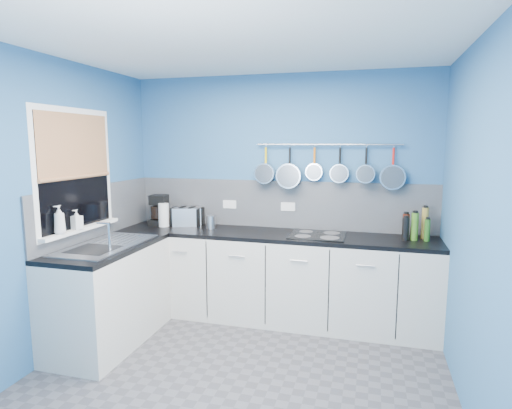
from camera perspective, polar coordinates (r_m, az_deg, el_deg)
The scene contains 40 objects.
floor at distance 3.51m, azimuth -2.67°, elevation -22.65°, with size 3.20×3.00×0.02m, color #47474C.
ceiling at distance 3.10m, azimuth -3.01°, elevation 21.60°, with size 3.20×3.00×0.02m, color white.
wall_back at distance 4.51m, azimuth 3.19°, elevation 1.33°, with size 3.20×0.02×2.50m, color #2E6090.
wall_front at distance 1.74m, azimuth -18.88°, elevation -10.55°, with size 3.20×0.02×2.50m, color #2E6090.
wall_left at distance 3.88m, azimuth -26.08°, elevation -0.66°, with size 0.02×3.00×2.50m, color #2E6090.
wall_right at distance 2.99m, azimuth 28.01°, elevation -3.24°, with size 0.02×3.00×2.50m, color #2E6090.
backsplash_back at distance 4.50m, azimuth 3.12°, elevation 0.03°, with size 3.20×0.02×0.50m, color gray.
backsplash_left at distance 4.34m, azimuth -20.55°, elevation -0.80°, with size 0.02×1.80×0.50m, color gray.
cabinet_run_back at distance 4.39m, azimuth 2.22°, elevation -9.84°, with size 3.20×0.60×0.86m, color beige.
worktop_back at distance 4.27m, azimuth 2.26°, elevation -4.10°, with size 3.20×0.60×0.04m, color black.
cabinet_run_left at distance 4.11m, azimuth -19.20°, elevation -11.59°, with size 0.60×1.20×0.86m, color beige.
worktop_left at distance 3.98m, azimuth -19.51°, elevation -5.48°, with size 0.60×1.20×0.04m, color black.
window_frame at distance 4.05m, azimuth -23.17°, elevation 4.14°, with size 0.01×1.00×1.10m, color white.
window_glass at distance 4.05m, azimuth -23.12°, elevation 4.14°, with size 0.01×0.90×1.00m, color black.
bamboo_blind at distance 4.03m, azimuth -23.21°, elevation 7.33°, with size 0.01×0.90×0.55m, color tan.
window_sill at distance 4.10m, azimuth -22.49°, elevation -3.05°, with size 0.10×0.98×0.03m, color white.
sink_unit at distance 3.98m, azimuth -19.53°, elevation -5.15°, with size 0.50×0.95×0.01m, color silver.
mixer_tap at distance 3.72m, azimuth -19.17°, elevation -4.07°, with size 0.12×0.08×0.26m, color silver, non-canonical shape.
socket_left at distance 4.64m, azimuth -3.58°, elevation 0.03°, with size 0.15×0.01×0.09m, color white.
socket_right at distance 4.47m, azimuth 4.33°, elevation -0.30°, with size 0.15×0.01×0.09m, color white.
pot_rail at distance 4.33m, azimuth 9.61°, elevation 7.97°, with size 0.02×0.02×1.45m, color silver.
soap_bottle_a at distance 3.85m, azimuth -24.98°, elevation -1.87°, with size 0.09×0.09×0.24m, color white.
soap_bottle_b at distance 4.01m, azimuth -23.03°, elevation -1.85°, with size 0.08×0.08×0.17m, color white.
paper_towel at distance 4.67m, azimuth -12.33°, elevation -1.39°, with size 0.11×0.11×0.25m, color white.
coffee_maker at distance 4.78m, azimuth -13.03°, elevation -0.72°, with size 0.18×0.21×0.33m, color black, non-canonical shape.
toaster at distance 4.68m, azimuth -9.23°, elevation -1.61°, with size 0.31×0.18×0.20m, color silver.
canister at distance 4.49m, azimuth -6.13°, elevation -2.37°, with size 0.10×0.10×0.14m, color silver.
hob at distance 4.17m, azimuth 8.29°, elevation -4.12°, with size 0.53×0.47×0.01m, color black.
pan_0 at distance 4.44m, azimuth 1.32°, elevation 5.48°, with size 0.21×0.10×0.40m, color silver, non-canonical shape.
pan_1 at distance 4.39m, azimuth 4.55°, elevation 5.14°, with size 0.26×0.10×0.45m, color silver, non-canonical shape.
pan_2 at distance 4.34m, azimuth 7.86°, elevation 5.62°, with size 0.17×0.05×0.36m, color silver, non-canonical shape.
pan_3 at distance 4.32m, azimuth 11.22°, elevation 5.42°, with size 0.19×0.08×0.38m, color silver, non-canonical shape.
pan_4 at distance 4.31m, azimuth 14.60°, elevation 5.34°, with size 0.18×0.12×0.37m, color silver, non-canonical shape.
pan_5 at distance 4.31m, azimuth 17.98°, elevation 4.79°, with size 0.24×0.07×0.43m, color silver, non-canonical shape.
condiment_0 at distance 4.29m, azimuth 21.79°, elevation -2.36°, with size 0.06×0.06×0.29m, color olive.
condiment_1 at distance 4.29m, azimuth 20.42°, elevation -3.51°, with size 0.06×0.06×0.11m, color brown.
condiment_2 at distance 4.26m, azimuth 19.53°, elevation -2.74°, with size 0.06×0.06×0.23m, color #4C190C.
condiment_3 at distance 4.20m, azimuth 22.07°, elevation -3.24°, with size 0.05×0.05×0.20m, color #265919.
condiment_4 at distance 4.19m, azimuth 20.60°, elevation -2.80°, with size 0.06×0.06×0.26m, color #3F721E.
condiment_5 at distance 4.16m, azimuth 19.51°, elevation -3.14°, with size 0.07×0.07×0.21m, color black.
Camera 1 is at (0.95, -2.86, 1.80)m, focal length 29.68 mm.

